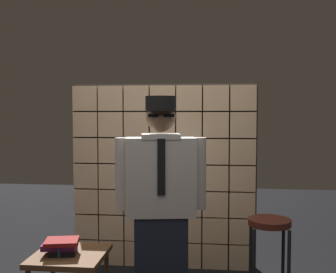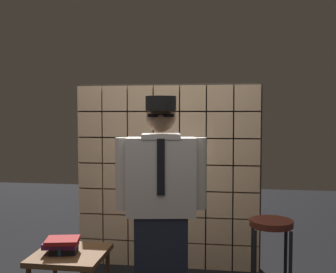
{
  "view_description": "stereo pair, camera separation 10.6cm",
  "coord_description": "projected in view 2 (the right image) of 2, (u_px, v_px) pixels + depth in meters",
  "views": [
    {
      "loc": [
        0.51,
        -2.68,
        1.59
      ],
      "look_at": [
        0.18,
        0.33,
        1.41
      ],
      "focal_mm": 44.25,
      "sensor_mm": 36.0,
      "label": 1
    },
    {
      "loc": [
        0.62,
        -2.67,
        1.59
      ],
      "look_at": [
        0.18,
        0.33,
        1.41
      ],
      "focal_mm": 44.25,
      "sensor_mm": 36.0,
      "label": 2
    }
  ],
  "objects": [
    {
      "name": "side_table",
      "position": [
        70.0,
        262.0,
        3.08
      ],
      "size": [
        0.52,
        0.52,
        0.55
      ],
      "color": "brown",
      "rests_on": "ground"
    },
    {
      "name": "glass_block_wall",
      "position": [
        167.0,
        177.0,
        4.24
      ],
      "size": [
        1.9,
        0.1,
        1.9
      ],
      "color": "#E0B78C",
      "rests_on": "ground"
    },
    {
      "name": "standing_person",
      "position": [
        161.0,
        206.0,
        3.09
      ],
      "size": [
        0.69,
        0.33,
        1.71
      ],
      "rotation": [
        0.0,
        0.0,
        0.16
      ],
      "color": "#1E2333",
      "rests_on": "ground"
    },
    {
      "name": "book_stack",
      "position": [
        62.0,
        245.0,
        3.05
      ],
      "size": [
        0.29,
        0.23,
        0.11
      ],
      "color": "black",
      "rests_on": "side_table"
    },
    {
      "name": "coffee_mug",
      "position": [
        61.0,
        248.0,
        3.02
      ],
      "size": [
        0.13,
        0.08,
        0.09
      ],
      "color": "navy",
      "rests_on": "side_table"
    },
    {
      "name": "bar_stool",
      "position": [
        271.0,
        243.0,
        3.27
      ],
      "size": [
        0.34,
        0.34,
        0.74
      ],
      "color": "#592319",
      "rests_on": "ground"
    }
  ]
}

